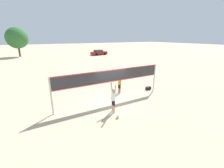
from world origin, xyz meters
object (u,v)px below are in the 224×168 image
object	(u,v)px
parked_car_mid	(99,53)
tree_left_cluster	(17,38)
player_blocker	(119,82)
volleyball	(118,116)
gear_bag	(148,88)
player_spiker	(113,97)
volleyball_net	(112,78)

from	to	relation	value
parked_car_mid	tree_left_cluster	xyz separation A→B (m)	(-18.44, 6.49, 3.81)
player_blocker	volleyball	world-z (taller)	player_blocker
gear_bag	tree_left_cluster	world-z (taller)	tree_left_cluster
player_spiker	parked_car_mid	xyz separation A→B (m)	(12.68, 29.58, -0.43)
parked_car_mid	tree_left_cluster	bearing A→B (deg)	150.94
volleyball_net	parked_car_mid	distance (m)	30.39
player_spiker	player_blocker	size ratio (longest dim) A/B	1.00
player_spiker	volleyball	xyz separation A→B (m)	(-0.17, -0.84, -0.94)
player_blocker	tree_left_cluster	distance (m)	34.46
volleyball_net	gear_bag	distance (m)	4.56
parked_car_mid	tree_left_cluster	size ratio (longest dim) A/B	0.67
volleyball_net	player_spiker	xyz separation A→B (m)	(-0.82, -1.62, -0.77)
player_blocker	parked_car_mid	distance (m)	28.85
player_spiker	gear_bag	size ratio (longest dim) A/B	4.05
player_blocker	parked_car_mid	size ratio (longest dim) A/B	0.43
player_spiker	tree_left_cluster	world-z (taller)	tree_left_cluster
player_spiker	parked_car_mid	world-z (taller)	player_spiker
parked_car_mid	tree_left_cluster	world-z (taller)	tree_left_cluster
tree_left_cluster	player_spiker	bearing A→B (deg)	-80.92
volleyball_net	tree_left_cluster	bearing A→B (deg)	100.82
player_blocker	volleyball	distance (m)	4.37
gear_bag	parked_car_mid	xyz separation A→B (m)	(7.64, 27.46, 0.49)
volleyball	tree_left_cluster	distance (m)	37.58
player_spiker	gear_bag	bearing A→B (deg)	-67.15
volleyball_net	parked_car_mid	world-z (taller)	volleyball_net
volleyball_net	volleyball	world-z (taller)	volleyball_net
player_blocker	volleyball	bearing A→B (deg)	-33.62
player_spiker	player_blocker	bearing A→B (deg)	-38.88
gear_bag	parked_car_mid	size ratio (longest dim) A/B	0.11
player_blocker	tree_left_cluster	world-z (taller)	tree_left_cluster
volleyball_net	player_blocker	world-z (taller)	volleyball_net
volleyball_net	player_blocker	xyz separation A→B (m)	(1.37, 1.09, -0.77)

